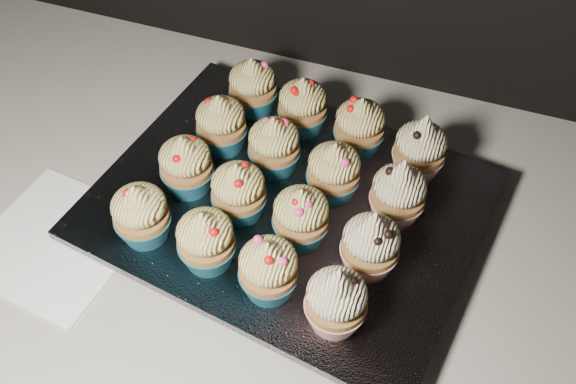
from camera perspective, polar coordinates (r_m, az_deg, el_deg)
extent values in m
cube|color=beige|center=(0.78, 13.64, -7.47)|extent=(2.44, 0.64, 0.04)
cube|color=white|center=(0.81, -19.81, -4.23)|extent=(0.19, 0.19, 0.00)
cube|color=black|center=(0.78, 0.00, -1.83)|extent=(0.45, 0.37, 0.02)
cube|color=silver|center=(0.76, 0.00, -1.05)|extent=(0.49, 0.41, 0.01)
cone|color=#195E77|center=(0.73, -12.63, -3.00)|extent=(0.06, 0.06, 0.03)
ellipsoid|color=#E2C972|center=(0.71, -13.15, -1.16)|extent=(0.06, 0.06, 0.04)
cone|color=#E2C972|center=(0.69, -13.49, 0.03)|extent=(0.03, 0.03, 0.02)
cone|color=#195E77|center=(0.70, -7.12, -5.32)|extent=(0.06, 0.06, 0.03)
ellipsoid|color=#E2C972|center=(0.67, -7.44, -3.50)|extent=(0.06, 0.06, 0.04)
cone|color=#E2C972|center=(0.65, -7.64, -2.31)|extent=(0.03, 0.03, 0.02)
cone|color=#195E77|center=(0.68, -1.70, -7.90)|extent=(0.06, 0.06, 0.03)
ellipsoid|color=#E2C972|center=(0.65, -1.78, -6.13)|extent=(0.06, 0.06, 0.04)
cone|color=#E2C972|center=(0.63, -1.83, -4.98)|extent=(0.03, 0.03, 0.02)
cone|color=red|center=(0.66, 4.18, -10.64)|extent=(0.06, 0.06, 0.03)
ellipsoid|color=beige|center=(0.63, 4.38, -8.97)|extent=(0.06, 0.06, 0.04)
cone|color=beige|center=(0.60, 4.54, -7.61)|extent=(0.03, 0.03, 0.03)
cone|color=#195E77|center=(0.77, -8.84, 1.24)|extent=(0.06, 0.06, 0.03)
ellipsoid|color=#E2C972|center=(0.74, -9.19, 3.15)|extent=(0.06, 0.06, 0.04)
cone|color=#E2C972|center=(0.73, -9.41, 4.38)|extent=(0.03, 0.03, 0.02)
cone|color=#195E77|center=(0.74, -4.31, -1.11)|extent=(0.06, 0.06, 0.03)
ellipsoid|color=#E2C972|center=(0.71, -4.49, 0.80)|extent=(0.06, 0.06, 0.04)
cone|color=#E2C972|center=(0.69, -4.60, 2.04)|extent=(0.03, 0.03, 0.02)
cone|color=#195E77|center=(0.71, 1.12, -3.32)|extent=(0.06, 0.06, 0.03)
ellipsoid|color=#E2C972|center=(0.68, 1.17, -1.44)|extent=(0.06, 0.06, 0.04)
cone|color=#E2C972|center=(0.67, 1.20, -0.23)|extent=(0.03, 0.03, 0.02)
cone|color=red|center=(0.70, 7.15, -5.80)|extent=(0.06, 0.06, 0.03)
ellipsoid|color=beige|center=(0.67, 7.46, -3.99)|extent=(0.06, 0.06, 0.04)
cone|color=beige|center=(0.64, 7.71, -2.55)|extent=(0.03, 0.03, 0.03)
cone|color=#195E77|center=(0.81, -5.83, 4.87)|extent=(0.06, 0.06, 0.03)
ellipsoid|color=#E2C972|center=(0.78, -6.05, 6.81)|extent=(0.06, 0.06, 0.04)
cone|color=#E2C972|center=(0.77, -6.19, 8.05)|extent=(0.03, 0.03, 0.02)
cone|color=#195E77|center=(0.78, -1.22, 2.95)|extent=(0.06, 0.06, 0.03)
ellipsoid|color=#E2C972|center=(0.75, -1.27, 4.90)|extent=(0.06, 0.06, 0.04)
cone|color=#E2C972|center=(0.74, -1.30, 6.15)|extent=(0.03, 0.03, 0.02)
cone|color=#195E77|center=(0.76, 3.98, 0.68)|extent=(0.06, 0.06, 0.03)
ellipsoid|color=#E2C972|center=(0.73, 4.14, 2.61)|extent=(0.06, 0.06, 0.04)
cone|color=#E2C972|center=(0.71, 4.24, 3.85)|extent=(0.03, 0.03, 0.02)
cone|color=red|center=(0.74, 9.53, -1.32)|extent=(0.06, 0.06, 0.03)
ellipsoid|color=beige|center=(0.71, 9.92, 0.57)|extent=(0.06, 0.06, 0.04)
cone|color=beige|center=(0.69, 10.23, 2.05)|extent=(0.03, 0.03, 0.03)
cone|color=#195E77|center=(0.86, -3.10, 8.16)|extent=(0.06, 0.06, 0.03)
ellipsoid|color=#E2C972|center=(0.83, -3.21, 10.09)|extent=(0.06, 0.06, 0.04)
cone|color=#E2C972|center=(0.82, -3.28, 11.32)|extent=(0.03, 0.03, 0.02)
cone|color=#195E77|center=(0.83, 1.28, 6.45)|extent=(0.06, 0.06, 0.03)
ellipsoid|color=#E2C972|center=(0.80, 1.33, 8.40)|extent=(0.06, 0.06, 0.04)
cone|color=#E2C972|center=(0.79, 1.36, 9.64)|extent=(0.03, 0.03, 0.02)
cone|color=#195E77|center=(0.81, 6.23, 4.63)|extent=(0.06, 0.06, 0.03)
ellipsoid|color=#E2C972|center=(0.78, 6.47, 6.57)|extent=(0.06, 0.06, 0.04)
cone|color=#E2C972|center=(0.77, 6.62, 7.81)|extent=(0.03, 0.03, 0.02)
cone|color=red|center=(0.79, 11.36, 2.55)|extent=(0.06, 0.06, 0.03)
ellipsoid|color=beige|center=(0.77, 11.80, 4.46)|extent=(0.06, 0.06, 0.04)
cone|color=beige|center=(0.75, 12.14, 5.95)|extent=(0.03, 0.03, 0.03)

